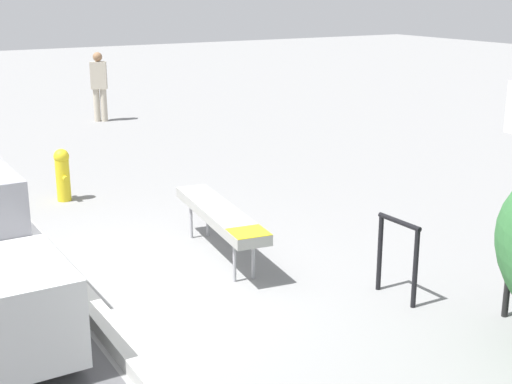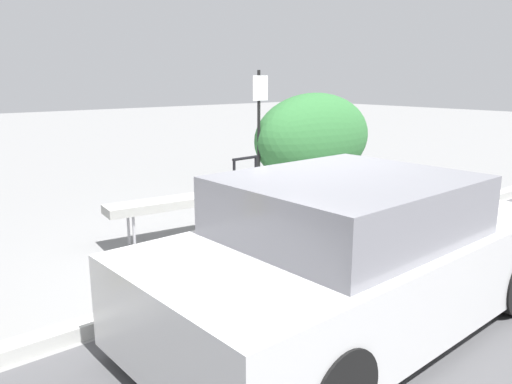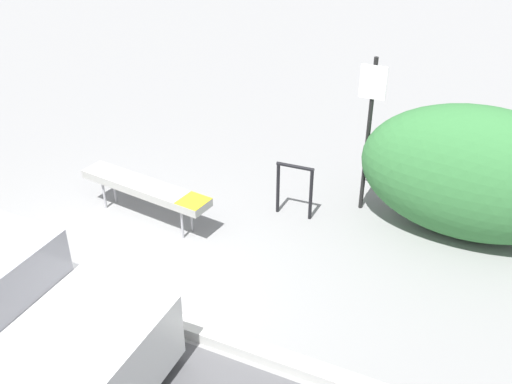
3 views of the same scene
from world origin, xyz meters
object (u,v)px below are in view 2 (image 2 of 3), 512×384
(sign_post, at_px, (259,119))
(bike_rack, at_px, (245,175))
(bench, at_px, (183,202))
(parked_car_near, at_px, (354,257))

(sign_post, bearing_deg, bike_rack, -143.79)
(bike_rack, relative_size, sign_post, 0.36)
(bike_rack, height_order, sign_post, sign_post)
(bench, bearing_deg, parked_car_near, -85.54)
(bench, distance_m, bike_rack, 2.12)
(sign_post, bearing_deg, bench, -149.33)
(bench, relative_size, parked_car_near, 0.52)
(sign_post, xyz_separation_m, parked_car_near, (-2.85, -4.66, -0.75))
(bench, bearing_deg, bike_rack, 35.17)
(bench, relative_size, sign_post, 0.93)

